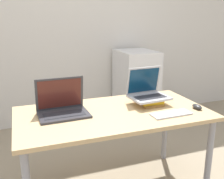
{
  "coord_description": "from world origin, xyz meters",
  "views": [
    {
      "loc": [
        -0.66,
        -1.4,
        1.43
      ],
      "look_at": [
        -0.01,
        0.39,
        0.9
      ],
      "focal_mm": 42.0,
      "sensor_mm": 36.0,
      "label": 1
    }
  ],
  "objects_px": {
    "book_stack": "(149,101)",
    "mouse": "(197,107)",
    "wireless_keyboard": "(171,114)",
    "laptop_left": "(62,107)",
    "laptop_on_books": "(147,92)",
    "mini_fridge": "(136,87)"
  },
  "relations": [
    {
      "from": "mouse",
      "to": "wireless_keyboard",
      "type": "bearing_deg",
      "value": -170.67
    },
    {
      "from": "laptop_left",
      "to": "wireless_keyboard",
      "type": "relative_size",
      "value": 1.2
    },
    {
      "from": "mini_fridge",
      "to": "laptop_on_books",
      "type": "bearing_deg",
      "value": -111.09
    },
    {
      "from": "laptop_left",
      "to": "book_stack",
      "type": "relative_size",
      "value": 1.63
    },
    {
      "from": "mini_fridge",
      "to": "mouse",
      "type": "bearing_deg",
      "value": -96.29
    },
    {
      "from": "laptop_left",
      "to": "mini_fridge",
      "type": "xyz_separation_m",
      "value": [
        1.19,
        1.25,
        -0.27
      ]
    },
    {
      "from": "wireless_keyboard",
      "to": "mouse",
      "type": "bearing_deg",
      "value": 9.33
    },
    {
      "from": "mini_fridge",
      "to": "laptop_left",
      "type": "bearing_deg",
      "value": -133.71
    },
    {
      "from": "laptop_left",
      "to": "laptop_on_books",
      "type": "distance_m",
      "value": 0.71
    },
    {
      "from": "laptop_left",
      "to": "laptop_on_books",
      "type": "bearing_deg",
      "value": 0.57
    },
    {
      "from": "laptop_left",
      "to": "mini_fridge",
      "type": "bearing_deg",
      "value": 46.29
    },
    {
      "from": "mouse",
      "to": "mini_fridge",
      "type": "relative_size",
      "value": 0.1
    },
    {
      "from": "laptop_left",
      "to": "wireless_keyboard",
      "type": "xyz_separation_m",
      "value": [
        0.76,
        -0.29,
        -0.05
      ]
    },
    {
      "from": "laptop_left",
      "to": "mouse",
      "type": "xyz_separation_m",
      "value": [
        1.03,
        -0.25,
        -0.04
      ]
    },
    {
      "from": "wireless_keyboard",
      "to": "mouse",
      "type": "height_order",
      "value": "mouse"
    },
    {
      "from": "laptop_left",
      "to": "wireless_keyboard",
      "type": "bearing_deg",
      "value": -21.12
    },
    {
      "from": "book_stack",
      "to": "mini_fridge",
      "type": "height_order",
      "value": "mini_fridge"
    },
    {
      "from": "laptop_left",
      "to": "laptop_on_books",
      "type": "relative_size",
      "value": 1.13
    },
    {
      "from": "book_stack",
      "to": "wireless_keyboard",
      "type": "xyz_separation_m",
      "value": [
        0.04,
        -0.29,
        -0.02
      ]
    },
    {
      "from": "wireless_keyboard",
      "to": "mini_fridge",
      "type": "distance_m",
      "value": 1.61
    },
    {
      "from": "book_stack",
      "to": "mini_fridge",
      "type": "relative_size",
      "value": 0.23
    },
    {
      "from": "book_stack",
      "to": "mouse",
      "type": "bearing_deg",
      "value": -38.92
    }
  ]
}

